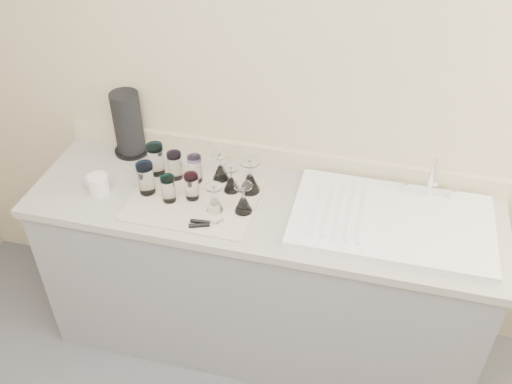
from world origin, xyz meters
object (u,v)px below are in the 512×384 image
(tumbler_teal, at_px, (156,159))
(paper_towel_roll, at_px, (128,124))
(goblet_front_left, at_px, (215,202))
(goblet_back_right, at_px, (250,181))
(sink_unit, at_px, (392,220))
(can_opener, at_px, (206,224))
(tumbler_magenta, at_px, (146,178))
(tumbler_lavender, at_px, (192,186))
(white_mug, at_px, (98,184))
(goblet_front_right, at_px, (243,202))
(tumbler_cyan, at_px, (175,165))
(goblet_extra, at_px, (221,170))
(tumbler_purple, at_px, (195,169))
(tumbler_blue, at_px, (168,189))
(goblet_back_left, at_px, (231,182))

(tumbler_teal, relative_size, paper_towel_roll, 0.48)
(goblet_front_left, bearing_deg, goblet_back_right, 56.29)
(sink_unit, distance_m, can_opener, 0.77)
(tumbler_magenta, distance_m, tumbler_lavender, 0.21)
(white_mug, bearing_deg, goblet_front_right, 2.43)
(tumbler_cyan, height_order, goblet_back_right, goblet_back_right)
(goblet_front_left, relative_size, goblet_extra, 0.96)
(tumbler_purple, bearing_deg, goblet_front_left, -50.34)
(sink_unit, relative_size, goblet_front_right, 5.94)
(can_opener, bearing_deg, goblet_front_left, 87.59)
(sink_unit, bearing_deg, goblet_back_right, 174.17)
(tumbler_purple, distance_m, goblet_front_right, 0.31)
(tumbler_lavender, bearing_deg, tumbler_blue, -156.49)
(tumbler_blue, distance_m, tumbler_lavender, 0.10)
(tumbler_teal, distance_m, can_opener, 0.45)
(goblet_extra, bearing_deg, tumbler_purple, -158.43)
(tumbler_magenta, bearing_deg, goblet_extra, 31.40)
(goblet_front_right, height_order, goblet_extra, goblet_front_right)
(goblet_back_left, bearing_deg, tumbler_purple, 170.58)
(goblet_front_left, bearing_deg, sink_unit, 7.83)
(goblet_front_left, relative_size, paper_towel_roll, 0.40)
(tumbler_teal, height_order, white_mug, tumbler_teal)
(tumbler_teal, height_order, can_opener, tumbler_teal)
(white_mug, bearing_deg, tumbler_teal, 44.06)
(goblet_back_left, bearing_deg, goblet_extra, 134.69)
(tumbler_cyan, height_order, white_mug, tumbler_cyan)
(tumbler_magenta, bearing_deg, tumbler_blue, -14.80)
(tumbler_purple, height_order, white_mug, tumbler_purple)
(goblet_back_right, distance_m, goblet_extra, 0.16)
(goblet_extra, relative_size, paper_towel_roll, 0.42)
(tumbler_lavender, bearing_deg, goblet_front_right, -7.37)
(tumbler_cyan, xyz_separation_m, tumbler_purple, (0.09, 0.00, -0.00))
(goblet_back_right, xyz_separation_m, paper_towel_roll, (-0.64, 0.17, 0.09))
(goblet_back_right, distance_m, paper_towel_roll, 0.66)
(goblet_back_left, bearing_deg, goblet_front_right, -54.34)
(tumbler_purple, xyz_separation_m, can_opener, (0.14, -0.28, -0.06))
(tumbler_cyan, distance_m, paper_towel_roll, 0.33)
(tumbler_cyan, xyz_separation_m, goblet_front_right, (0.36, -0.15, -0.02))
(sink_unit, height_order, tumbler_magenta, sink_unit)
(tumbler_magenta, relative_size, goblet_back_right, 0.92)
(tumbler_teal, bearing_deg, goblet_back_left, -6.36)
(goblet_back_right, distance_m, can_opener, 0.29)
(tumbler_blue, relative_size, white_mug, 0.93)
(tumbler_lavender, height_order, goblet_front_left, goblet_front_left)
(tumbler_purple, height_order, paper_towel_roll, paper_towel_roll)
(tumbler_teal, bearing_deg, goblet_front_right, -19.89)
(goblet_back_left, relative_size, paper_towel_roll, 0.40)
(sink_unit, height_order, tumbler_teal, sink_unit)
(tumbler_magenta, relative_size, white_mug, 1.12)
(goblet_extra, bearing_deg, tumbler_magenta, -148.60)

